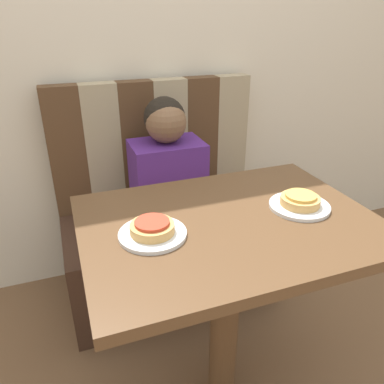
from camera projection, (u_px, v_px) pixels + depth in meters
wall_back at (143, 21)px, 1.74m from camera, size 7.00×0.05×2.60m
booth_seat at (170, 254)px, 1.93m from camera, size 1.01×0.55×0.43m
booth_backrest at (154, 143)px, 1.90m from camera, size 1.01×0.08×0.62m
dining_table at (228, 253)px, 1.18m from camera, size 0.89×0.65×0.78m
person at (167, 164)px, 1.72m from camera, size 0.33×0.23×0.58m
plate_left at (153, 234)px, 1.04m from camera, size 0.19×0.19×0.01m
plate_right at (299, 206)px, 1.19m from camera, size 0.19×0.19×0.01m
pizza_left at (152, 227)px, 1.03m from camera, size 0.12×0.12×0.04m
pizza_right at (300, 200)px, 1.18m from camera, size 0.12×0.12×0.04m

